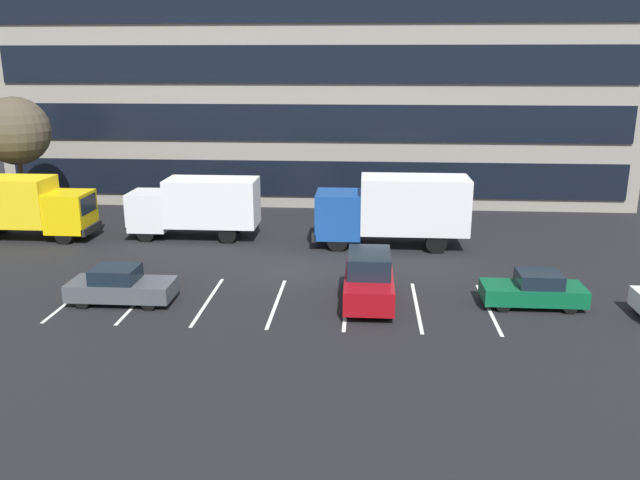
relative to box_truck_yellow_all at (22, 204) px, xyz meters
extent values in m
plane|color=black|center=(15.03, -4.32, -1.89)|extent=(120.00, 120.00, 0.00)
cube|color=gray|center=(15.03, 13.68, 8.91)|extent=(41.65, 10.22, 21.60)
cube|color=black|center=(15.03, 8.51, 0.09)|extent=(39.99, 0.16, 2.30)
cube|color=black|center=(15.03, 8.51, 3.69)|extent=(39.99, 0.16, 2.30)
cube|color=black|center=(15.03, 8.51, 7.29)|extent=(39.99, 0.16, 2.30)
cube|color=black|center=(15.03, 8.51, 10.89)|extent=(39.99, 0.16, 2.30)
cube|color=silver|center=(6.63, -8.73, -1.89)|extent=(0.14, 5.40, 0.01)
cube|color=silver|center=(9.43, -8.73, -1.89)|extent=(0.14, 5.40, 0.01)
cube|color=silver|center=(12.23, -8.73, -1.89)|extent=(0.14, 5.40, 0.01)
cube|color=silver|center=(15.03, -8.73, -1.89)|extent=(0.14, 5.40, 0.01)
cube|color=silver|center=(17.83, -8.73, -1.89)|extent=(0.14, 5.40, 0.01)
cube|color=silver|center=(20.63, -8.73, -1.89)|extent=(0.14, 5.40, 0.01)
cube|color=silver|center=(23.43, -8.73, -1.89)|extent=(0.14, 5.40, 0.01)
cube|color=yellow|center=(2.63, 0.00, -0.36)|extent=(2.11, 2.30, 2.11)
cube|color=black|center=(3.67, 0.00, 0.07)|extent=(0.06, 1.93, 0.93)
cube|color=yellow|center=(-0.92, 0.00, 0.17)|extent=(4.99, 2.40, 2.59)
cube|color=black|center=(3.74, 0.00, -1.27)|extent=(0.19, 2.30, 0.38)
cylinder|color=black|center=(2.63, 0.99, -1.41)|extent=(0.96, 0.29, 0.96)
cylinder|color=black|center=(2.63, -0.99, -1.41)|extent=(0.96, 0.29, 0.96)
cylinder|color=black|center=(-1.91, 0.99, -1.41)|extent=(0.96, 0.29, 0.96)
cube|color=white|center=(6.80, 0.74, -0.39)|extent=(2.07, 2.25, 2.07)
cube|color=black|center=(5.78, 0.74, 0.02)|extent=(0.06, 1.89, 0.91)
cube|color=white|center=(10.27, 0.74, 0.13)|extent=(4.88, 2.35, 2.54)
cube|color=black|center=(5.72, 0.74, -1.28)|extent=(0.19, 2.25, 0.38)
cylinder|color=black|center=(6.80, -0.22, -1.42)|extent=(0.94, 0.28, 0.94)
cylinder|color=black|center=(6.80, 1.71, -1.42)|extent=(0.94, 0.28, 0.94)
cylinder|color=black|center=(11.25, -0.22, -1.42)|extent=(0.94, 0.28, 0.94)
cylinder|color=black|center=(11.25, 1.71, -1.42)|extent=(0.94, 0.28, 0.94)
cube|color=#194799|center=(17.15, -0.18, -0.21)|extent=(2.32, 2.53, 2.32)
cube|color=black|center=(16.01, -0.18, 0.26)|extent=(0.06, 2.12, 1.02)
cube|color=white|center=(21.04, -0.18, 0.37)|extent=(5.47, 2.63, 2.84)
cube|color=black|center=(15.94, -0.18, -1.21)|extent=(0.21, 2.53, 0.42)
cylinder|color=black|center=(17.15, -1.26, -1.36)|extent=(1.05, 0.32, 1.05)
cylinder|color=black|center=(17.15, 0.91, -1.36)|extent=(1.05, 0.32, 1.05)
cylinder|color=black|center=(22.14, -1.26, -1.36)|extent=(1.05, 0.32, 1.05)
cylinder|color=black|center=(22.14, 0.91, -1.36)|extent=(1.05, 0.32, 1.05)
cube|color=maroon|center=(18.72, -8.46, -1.15)|extent=(1.91, 4.50, 0.93)
cube|color=black|center=(18.72, -8.24, -0.27)|extent=(1.68, 2.48, 0.83)
cylinder|color=black|center=(19.56, -9.90, -1.56)|extent=(0.22, 0.67, 0.67)
cylinder|color=black|center=(17.89, -9.90, -1.56)|extent=(0.22, 0.67, 0.67)
cylinder|color=black|center=(19.56, -7.02, -1.56)|extent=(0.22, 0.67, 0.67)
cylinder|color=black|center=(17.89, -7.02, -1.56)|extent=(0.22, 0.67, 0.67)
cube|color=#0C5933|center=(25.18, -8.34, -1.35)|extent=(3.96, 1.66, 0.64)
cube|color=black|center=(25.38, -8.34, -0.75)|extent=(1.66, 1.46, 0.55)
cylinder|color=black|center=(23.91, -9.06, -1.61)|extent=(0.55, 0.20, 0.55)
cylinder|color=black|center=(23.91, -7.62, -1.61)|extent=(0.55, 0.20, 0.55)
cylinder|color=black|center=(26.45, -9.06, -1.61)|extent=(0.55, 0.20, 0.55)
cylinder|color=black|center=(26.45, -7.62, -1.61)|extent=(0.55, 0.20, 0.55)
cube|color=#474C51|center=(8.86, -9.12, -1.32)|extent=(4.14, 1.73, 0.67)
cube|color=black|center=(8.66, -9.12, -0.70)|extent=(1.74, 1.53, 0.58)
cylinder|color=black|center=(10.19, -8.37, -1.60)|extent=(0.58, 0.21, 0.58)
cylinder|color=black|center=(10.19, -9.87, -1.60)|extent=(0.58, 0.21, 0.58)
cylinder|color=black|center=(7.54, -8.37, -1.60)|extent=(0.58, 0.21, 0.58)
cylinder|color=black|center=(7.54, -9.87, -1.60)|extent=(0.58, 0.21, 0.58)
cylinder|color=#473323|center=(-1.97, 3.74, 0.05)|extent=(0.28, 0.28, 3.88)
sphere|color=#4C4233|center=(-1.97, 3.74, 3.55)|extent=(3.95, 3.95, 3.95)
camera|label=1|loc=(18.51, -32.63, 7.47)|focal=35.96mm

